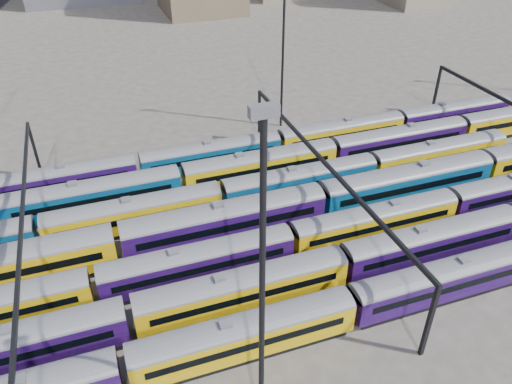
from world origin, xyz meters
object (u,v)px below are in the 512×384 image
object	(u,v)px
rake_0	(351,303)
rake_1	(343,261)
rake_2	(291,238)
mast_2	(262,294)

from	to	relation	value
rake_0	rake_1	size ratio (longest dim) A/B	0.96
rake_1	rake_2	size ratio (longest dim) A/B	1.04
rake_2	mast_2	world-z (taller)	mast_2
rake_0	rake_1	distance (m)	5.34
rake_0	rake_1	bearing A→B (deg)	69.52
rake_0	mast_2	distance (m)	17.26
rake_1	rake_2	world-z (taller)	rake_1
rake_2	mast_2	bearing A→B (deg)	-119.06
rake_0	rake_1	xyz separation A→B (m)	(1.87, 5.00, 0.09)
rake_0	rake_2	size ratio (longest dim) A/B	1.00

